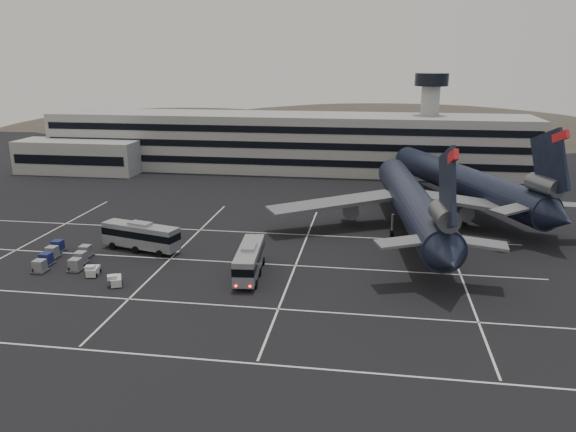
% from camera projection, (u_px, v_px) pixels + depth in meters
% --- Properties ---
extents(ground, '(260.00, 260.00, 0.00)m').
position_uv_depth(ground, '(203.00, 271.00, 75.12)').
color(ground, black).
rests_on(ground, ground).
extents(lane_markings, '(90.00, 55.62, 0.01)m').
position_uv_depth(lane_markings, '(211.00, 270.00, 75.66)').
color(lane_markings, silver).
rests_on(lane_markings, ground).
extents(terminal, '(125.00, 26.00, 24.00)m').
position_uv_depth(terminal, '(274.00, 143.00, 141.31)').
color(terminal, gray).
rests_on(terminal, ground).
extents(hills, '(352.00, 180.00, 44.00)m').
position_uv_depth(hills, '(364.00, 155.00, 237.41)').
color(hills, '#38332B').
rests_on(hills, ground).
extents(trijet_main, '(47.21, 57.69, 18.08)m').
position_uv_depth(trijet_main, '(412.00, 203.00, 89.59)').
color(trijet_main, black).
rests_on(trijet_main, ground).
extents(trijet_far, '(29.85, 55.08, 18.08)m').
position_uv_depth(trijet_far, '(465.00, 181.00, 104.77)').
color(trijet_far, black).
rests_on(trijet_far, ground).
extents(bus_near, '(3.79, 12.06, 4.19)m').
position_uv_depth(bus_near, '(249.00, 259.00, 73.13)').
color(bus_near, gray).
rests_on(bus_near, ground).
extents(bus_far, '(12.56, 6.00, 4.33)m').
position_uv_depth(bus_far, '(141.00, 235.00, 82.67)').
color(bus_far, gray).
rests_on(bus_far, ground).
extents(tug_a, '(1.83, 2.56, 1.50)m').
position_uv_depth(tug_a, '(93.00, 271.00, 73.52)').
color(tug_a, silver).
rests_on(tug_a, ground).
extents(tug_b, '(2.29, 2.71, 1.50)m').
position_uv_depth(tug_b, '(116.00, 280.00, 70.31)').
color(tug_b, silver).
rests_on(tug_b, ground).
extents(uld_cluster, '(8.79, 10.45, 1.71)m').
position_uv_depth(uld_cluster, '(63.00, 257.00, 78.19)').
color(uld_cluster, '#2D2D30').
rests_on(uld_cluster, ground).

